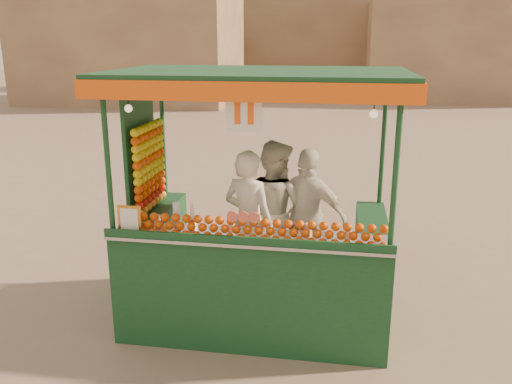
% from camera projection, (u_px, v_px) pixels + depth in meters
% --- Properties ---
extents(ground, '(90.00, 90.00, 0.00)m').
position_uv_depth(ground, '(222.00, 304.00, 6.27)').
color(ground, '#776455').
rests_on(ground, ground).
extents(building_left, '(10.00, 6.00, 6.00)m').
position_uv_depth(building_left, '(132.00, 40.00, 25.79)').
color(building_left, '#A2845C').
rests_on(building_left, ground).
extents(building_right, '(9.00, 6.00, 5.00)m').
position_uv_depth(building_right, '(457.00, 50.00, 27.25)').
color(building_right, '#A2845C').
rests_on(building_right, ground).
extents(building_center, '(14.00, 7.00, 7.00)m').
position_uv_depth(building_center, '(294.00, 31.00, 34.05)').
color(building_center, '#A2845C').
rests_on(building_center, ground).
extents(juice_cart, '(3.00, 1.94, 2.72)m').
position_uv_depth(juice_cart, '(250.00, 246.00, 5.69)').
color(juice_cart, '#103C20').
rests_on(juice_cart, ground).
extents(vendor_left, '(0.68, 0.57, 1.60)m').
position_uv_depth(vendor_left, '(249.00, 223.00, 5.71)').
color(vendor_left, white).
rests_on(vendor_left, ground).
extents(vendor_middle, '(1.01, 0.95, 1.64)m').
position_uv_depth(vendor_middle, '(274.00, 211.00, 6.02)').
color(vendor_middle, beige).
rests_on(vendor_middle, ground).
extents(vendor_right, '(0.99, 0.65, 1.56)m').
position_uv_depth(vendor_right, '(308.00, 217.00, 5.95)').
color(vendor_right, silver).
rests_on(vendor_right, ground).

